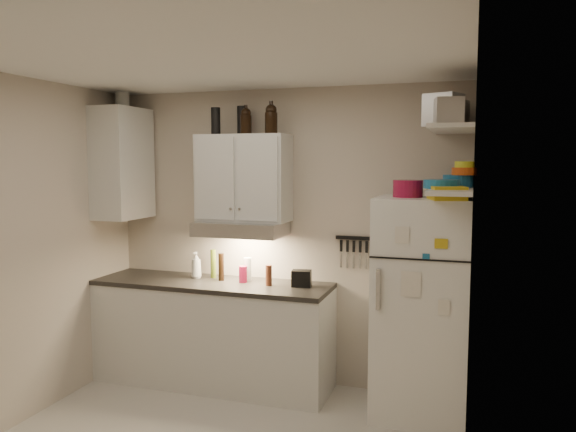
% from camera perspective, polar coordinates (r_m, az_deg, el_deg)
% --- Properties ---
extents(ceiling, '(3.20, 3.00, 0.02)m').
position_cam_1_polar(ceiling, '(3.62, -8.59, 15.70)').
color(ceiling, white).
rests_on(ceiling, ground).
extents(back_wall, '(3.20, 0.02, 2.60)m').
position_cam_1_polar(back_wall, '(5.00, -0.52, -2.11)').
color(back_wall, '#BDB1A2').
rests_on(back_wall, ground).
extents(left_wall, '(0.02, 3.00, 2.60)m').
position_cam_1_polar(left_wall, '(4.57, -26.69, -3.45)').
color(left_wall, '#BDB1A2').
rests_on(left_wall, ground).
extents(right_wall, '(0.02, 3.00, 2.60)m').
position_cam_1_polar(right_wall, '(3.25, 18.19, -6.61)').
color(right_wall, '#BDB1A2').
rests_on(right_wall, ground).
extents(base_cabinet, '(2.10, 0.60, 0.88)m').
position_cam_1_polar(base_cabinet, '(5.12, -7.64, -11.87)').
color(base_cabinet, silver).
rests_on(base_cabinet, floor).
extents(countertop, '(2.10, 0.62, 0.04)m').
position_cam_1_polar(countertop, '(5.00, -7.70, -6.83)').
color(countertop, black).
rests_on(countertop, base_cabinet).
extents(upper_cabinet, '(0.80, 0.33, 0.75)m').
position_cam_1_polar(upper_cabinet, '(4.90, -4.52, 3.87)').
color(upper_cabinet, silver).
rests_on(upper_cabinet, back_wall).
extents(side_cabinet, '(0.33, 0.55, 1.00)m').
position_cam_1_polar(side_cabinet, '(5.33, -16.47, 5.14)').
color(side_cabinet, silver).
rests_on(side_cabinet, left_wall).
extents(range_hood, '(0.76, 0.46, 0.12)m').
position_cam_1_polar(range_hood, '(4.87, -4.78, -1.27)').
color(range_hood, silver).
rests_on(range_hood, back_wall).
extents(fridge, '(0.70, 0.68, 1.70)m').
position_cam_1_polar(fridge, '(4.50, 13.42, -9.00)').
color(fridge, white).
rests_on(fridge, floor).
extents(shelf_hi, '(0.30, 0.95, 0.03)m').
position_cam_1_polar(shelf_hi, '(4.21, 16.42, 8.48)').
color(shelf_hi, silver).
rests_on(shelf_hi, right_wall).
extents(shelf_lo, '(0.30, 0.95, 0.03)m').
position_cam_1_polar(shelf_lo, '(4.21, 16.26, 2.50)').
color(shelf_lo, silver).
rests_on(shelf_lo, right_wall).
extents(knife_strip, '(0.42, 0.02, 0.03)m').
position_cam_1_polar(knife_strip, '(4.80, 7.32, -2.25)').
color(knife_strip, black).
rests_on(knife_strip, back_wall).
extents(dutch_oven, '(0.29, 0.29, 0.13)m').
position_cam_1_polar(dutch_oven, '(4.33, 12.08, 2.74)').
color(dutch_oven, maroon).
rests_on(dutch_oven, fridge).
extents(book_stack, '(0.29, 0.33, 0.10)m').
position_cam_1_polar(book_stack, '(4.12, 15.84, 2.27)').
color(book_stack, gold).
rests_on(book_stack, fridge).
extents(spice_jar, '(0.08, 0.08, 0.11)m').
position_cam_1_polar(spice_jar, '(4.23, 14.69, 2.47)').
color(spice_jar, silver).
rests_on(spice_jar, fridge).
extents(stock_pot, '(0.37, 0.37, 0.20)m').
position_cam_1_polar(stock_pot, '(4.46, 16.16, 9.82)').
color(stock_pot, silver).
rests_on(stock_pot, shelf_hi).
extents(tin_a, '(0.29, 0.28, 0.23)m').
position_cam_1_polar(tin_a, '(4.19, 15.50, 10.31)').
color(tin_a, '#AAAAAD').
rests_on(tin_a, shelf_hi).
extents(tin_b, '(0.21, 0.21, 0.18)m').
position_cam_1_polar(tin_b, '(3.95, 16.00, 10.20)').
color(tin_b, '#AAAAAD').
rests_on(tin_b, shelf_hi).
extents(bowl_teal, '(0.23, 0.23, 0.09)m').
position_cam_1_polar(bowl_teal, '(4.44, 16.93, 3.42)').
color(bowl_teal, '#1B6595').
rests_on(bowl_teal, shelf_lo).
extents(bowl_orange, '(0.19, 0.19, 0.06)m').
position_cam_1_polar(bowl_orange, '(4.40, 17.49, 4.35)').
color(bowl_orange, '#DD5014').
rests_on(bowl_orange, bowl_teal).
extents(bowl_yellow, '(0.14, 0.14, 0.05)m').
position_cam_1_polar(bowl_yellow, '(4.40, 17.50, 5.02)').
color(bowl_yellow, yellow).
rests_on(bowl_yellow, bowl_orange).
extents(plates, '(0.26, 0.26, 0.06)m').
position_cam_1_polar(plates, '(4.19, 15.33, 3.15)').
color(plates, '#1B6595').
rests_on(plates, shelf_lo).
extents(growler_a, '(0.11, 0.11, 0.23)m').
position_cam_1_polar(growler_a, '(4.88, -4.29, 9.62)').
color(growler_a, black).
rests_on(growler_a, upper_cabinet).
extents(growler_b, '(0.14, 0.14, 0.25)m').
position_cam_1_polar(growler_b, '(4.76, -1.72, 9.86)').
color(growler_b, black).
rests_on(growler_b, upper_cabinet).
extents(thermos_a, '(0.11, 0.11, 0.25)m').
position_cam_1_polar(thermos_a, '(4.99, -4.69, 9.64)').
color(thermos_a, black).
rests_on(thermos_a, upper_cabinet).
extents(thermos_b, '(0.08, 0.08, 0.23)m').
position_cam_1_polar(thermos_b, '(4.94, -7.36, 9.54)').
color(thermos_b, black).
rests_on(thermos_b, upper_cabinet).
extents(side_jar, '(0.16, 0.16, 0.17)m').
position_cam_1_polar(side_jar, '(5.47, -16.48, 11.29)').
color(side_jar, silver).
rests_on(side_jar, side_cabinet).
extents(soap_bottle, '(0.11, 0.11, 0.26)m').
position_cam_1_polar(soap_bottle, '(5.13, -9.31, -4.79)').
color(soap_bottle, silver).
rests_on(soap_bottle, countertop).
extents(pepper_mill, '(0.07, 0.07, 0.18)m').
position_cam_1_polar(pepper_mill, '(4.78, -1.97, -6.04)').
color(pepper_mill, brown).
rests_on(pepper_mill, countertop).
extents(oil_bottle, '(0.06, 0.06, 0.26)m').
position_cam_1_polar(oil_bottle, '(5.12, -7.60, -4.82)').
color(oil_bottle, '#596D1B').
rests_on(oil_bottle, countertop).
extents(vinegar_bottle, '(0.06, 0.06, 0.24)m').
position_cam_1_polar(vinegar_bottle, '(5.00, -6.80, -5.16)').
color(vinegar_bottle, black).
rests_on(vinegar_bottle, countertop).
extents(clear_bottle, '(0.08, 0.08, 0.21)m').
position_cam_1_polar(clear_bottle, '(4.97, -4.14, -5.41)').
color(clear_bottle, silver).
rests_on(clear_bottle, countertop).
extents(red_jar, '(0.08, 0.08, 0.14)m').
position_cam_1_polar(red_jar, '(4.91, -4.60, -5.92)').
color(red_jar, maroon).
rests_on(red_jar, countertop).
extents(caddy, '(0.18, 0.14, 0.14)m').
position_cam_1_polar(caddy, '(4.75, 1.38, -6.35)').
color(caddy, black).
rests_on(caddy, countertop).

